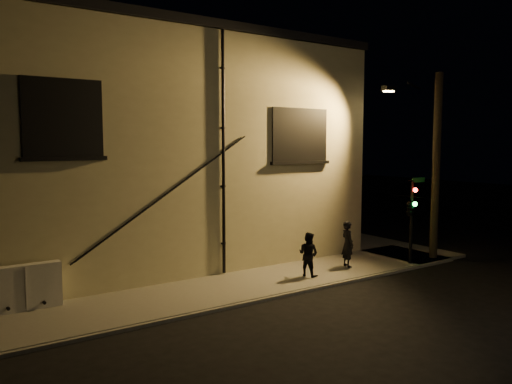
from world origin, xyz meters
TOP-DOWN VIEW (x-y plane):
  - ground at (0.00, 0.00)m, footprint 90.00×90.00m
  - sidewalk at (1.22, 4.39)m, footprint 21.00×16.00m
  - building at (-3.00, 8.99)m, footprint 16.20×12.23m
  - utility_cabinet at (-8.25, 2.70)m, footprint 1.91×0.32m
  - pedestrian_a at (2.52, 1.26)m, footprint 0.55×0.70m
  - pedestrian_b at (0.48, 1.08)m, footprint 0.79×0.89m
  - traffic_signal at (4.68, 0.19)m, footprint 1.20×1.91m
  - streetlamp_pole at (6.35, 0.49)m, footprint 2.03×1.39m

SIDE VIEW (x-z plane):
  - ground at x=0.00m, z-range 0.00..0.00m
  - sidewalk at x=1.22m, z-range 0.00..0.12m
  - utility_cabinet at x=-8.25m, z-range 0.12..1.38m
  - pedestrian_b at x=0.48m, z-range 0.12..1.64m
  - pedestrian_a at x=2.52m, z-range 0.12..1.82m
  - traffic_signal at x=4.68m, z-range 0.68..3.94m
  - streetlamp_pole at x=6.35m, z-range 0.21..7.63m
  - building at x=-3.00m, z-range 0.00..8.80m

